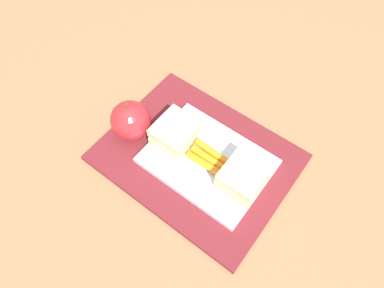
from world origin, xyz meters
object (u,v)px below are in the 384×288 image
(sandwich_half_left, at_px, (243,177))
(sandwich_half_right, at_px, (175,133))
(food_tray, at_px, (207,161))
(carrot_sticks_bundle, at_px, (208,158))
(apple, at_px, (131,120))

(sandwich_half_left, relative_size, sandwich_half_right, 1.00)
(food_tray, xyz_separation_m, carrot_sticks_bundle, (-0.00, -0.00, 0.01))
(food_tray, relative_size, apple, 2.56)
(food_tray, height_order, apple, apple)
(apple, bearing_deg, carrot_sticks_bundle, -168.41)
(food_tray, relative_size, sandwich_half_right, 2.88)
(sandwich_half_right, bearing_deg, food_tray, 180.00)
(sandwich_half_right, xyz_separation_m, carrot_sticks_bundle, (-0.08, -0.00, -0.01))
(carrot_sticks_bundle, height_order, apple, apple)
(carrot_sticks_bundle, distance_m, apple, 0.17)
(sandwich_half_left, xyz_separation_m, carrot_sticks_bundle, (0.08, -0.00, -0.01))
(food_tray, xyz_separation_m, sandwich_half_left, (-0.08, 0.00, 0.03))
(sandwich_half_left, height_order, apple, apple)
(carrot_sticks_bundle, bearing_deg, sandwich_half_right, 0.28)
(food_tray, distance_m, sandwich_half_left, 0.08)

